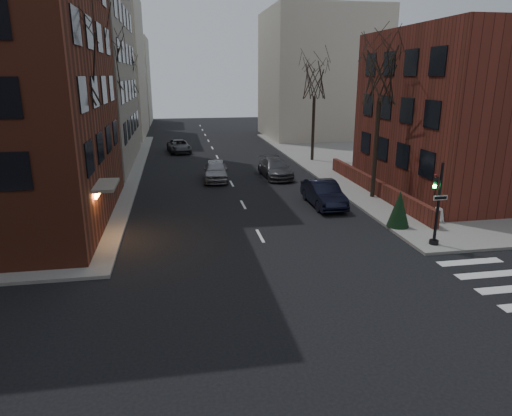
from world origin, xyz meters
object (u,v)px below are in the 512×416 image
Objects in this scene: tree_left_c at (125,75)px; evergreen_shrub at (399,209)px; tree_left_a at (71,65)px; parked_sedan at (324,194)px; car_lane_far at (179,146)px; tree_right_b at (315,80)px; sandwich_board at (438,214)px; streetlamp_far at (136,111)px; traffic_signal at (436,209)px; car_lane_gray at (275,168)px; tree_right_a at (381,75)px; car_lane_silver at (216,170)px; tree_left_b at (105,62)px; streetlamp_near at (113,134)px.

evergreen_shrub is at bearing -59.91° from tree_left_c.
tree_left_a is 16.05m from parked_sedan.
parked_sedan is 1.01× the size of car_lane_far.
sandwich_board is at bearing -86.07° from tree_right_b.
car_lane_far is at bearing 148.92° from tree_right_b.
tree_right_b is 20.01m from streetlamp_far.
traffic_signal is 2.95m from evergreen_shrub.
streetlamp_far is at bearing 123.96° from car_lane_gray.
sandwich_board is at bearing -55.67° from tree_left_c.
traffic_signal is 10.92m from tree_right_a.
traffic_signal is at bearing -120.36° from sandwich_board.
car_lane_far is (4.44, -2.43, -3.57)m from streetlamp_far.
tree_left_c is 4.90× the size of evergreen_shrub.
car_lane_silver is 2.37× the size of evergreen_shrub.
car_lane_silver is at bearing -4.52° from tree_left_b.
car_lane_far is at bearing 112.13° from evergreen_shrub.
tree_left_b is 16.68m from streetlamp_far.
sandwich_board is at bearing 9.24° from evergreen_shrub.
parked_sedan is at bearing -49.69° from car_lane_silver.
tree_right_a is at bearing 107.28° from sandwich_board.
evergreen_shrub is at bearing -93.59° from tree_right_b.
streetlamp_near is at bearing 147.07° from evergreen_shrub.
tree_left_c is at bearing 128.36° from sandwich_board.
traffic_signal is 4.16m from sandwich_board.
tree_left_b is 1.72× the size of streetlamp_near.
car_lane_silver is 5.88× the size of sandwich_board.
tree_left_a is 12.01m from tree_left_b.
streetlamp_near is 1.00× the size of streetlamp_far.
tree_right_a is 2.01× the size of parked_sedan.
tree_left_c is at bearing 122.59° from car_lane_silver.
car_lane_silver is 4.85m from car_lane_gray.
car_lane_far is at bearing 120.21° from tree_right_a.
tree_left_c is 1.00× the size of tree_right_a.
tree_left_a is 18.05m from tree_right_a.
traffic_signal is at bearing -81.83° from evergreen_shrub.
streetlamp_near is at bearing 158.09° from parked_sedan.
tree_left_c is at bearing 155.56° from tree_right_b.
sandwich_board is at bearing -66.66° from car_lane_gray.
traffic_signal is 0.83× the size of car_lane_far.
tree_left_b is at bearing -92.15° from streetlamp_far.
car_lane_gray is (-1.23, 8.73, -0.05)m from parked_sedan.
tree_left_c is 12.19× the size of sandwich_board.
tree_right_a is 29.65m from streetlamp_far.
tree_left_c is 33.30m from evergreen_shrub.
streetlamp_far is at bearing 144.36° from car_lane_far.
tree_left_b reaches higher than car_lane_silver.
evergreen_shrub is (16.33, -28.19, -6.89)m from tree_left_c.
tree_left_a is (-16.74, 5.01, 6.56)m from traffic_signal.
streetlamp_far is 20.58m from car_lane_gray.
streetlamp_near is 8.60m from car_lane_silver.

